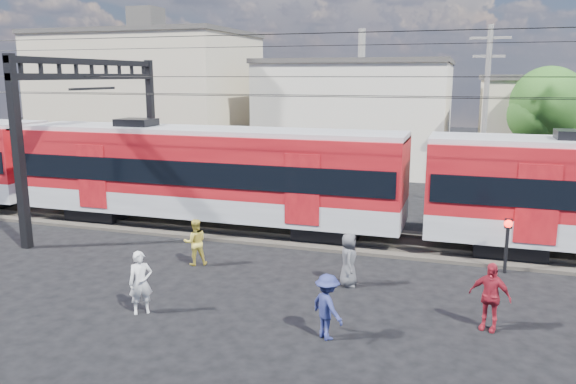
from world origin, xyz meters
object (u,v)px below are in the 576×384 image
object	(u,v)px
commuter_train	(212,172)
pedestrian_a	(141,283)
pedestrian_c	(327,307)
crossing_signal	(507,235)

from	to	relation	value
commuter_train	pedestrian_a	xyz separation A→B (m)	(1.80, -8.32, -1.55)
pedestrian_a	pedestrian_c	distance (m)	5.08
crossing_signal	commuter_train	bearing A→B (deg)	169.67
commuter_train	pedestrian_c	xyz separation A→B (m)	(6.87, -8.25, -1.59)
pedestrian_c	crossing_signal	size ratio (longest dim) A/B	0.89
pedestrian_c	crossing_signal	bearing A→B (deg)	-85.52
commuter_train	pedestrian_a	size ratio (longest dim) A/B	29.42
pedestrian_c	commuter_train	bearing A→B (deg)	-10.55
commuter_train	crossing_signal	world-z (taller)	commuter_train
commuter_train	pedestrian_c	world-z (taller)	commuter_train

